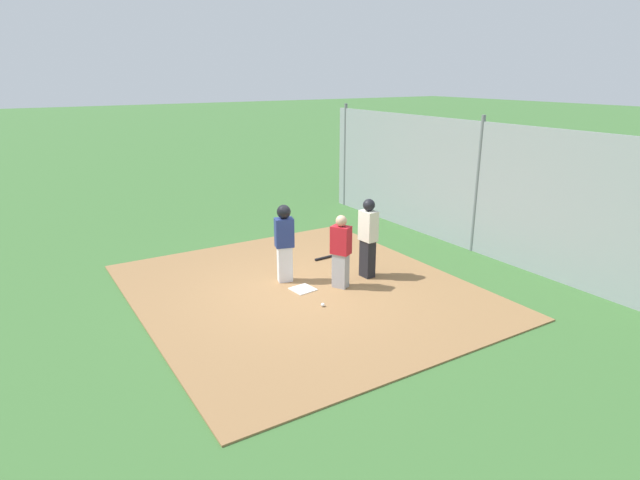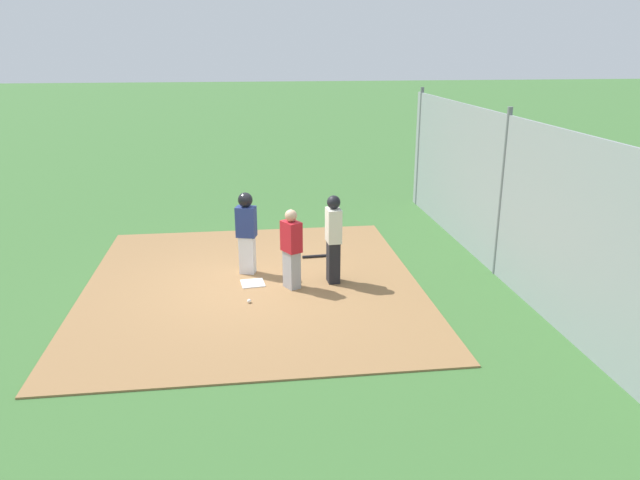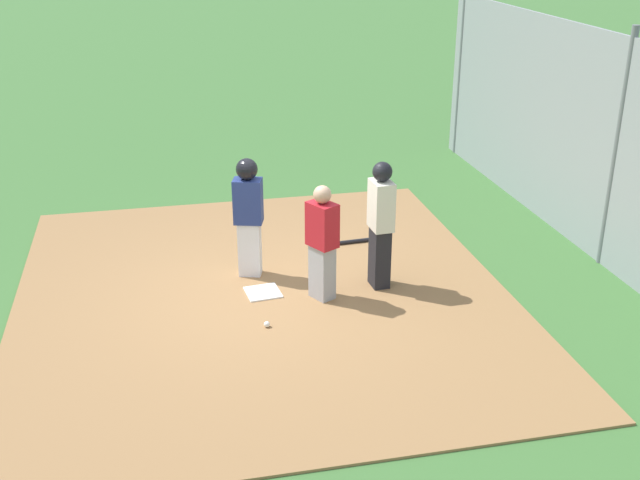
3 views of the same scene
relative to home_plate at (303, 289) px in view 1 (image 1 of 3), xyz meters
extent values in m
plane|color=#3D6B33|center=(0.00, 0.00, -0.04)|extent=(140.00, 140.00, 0.00)
cube|color=olive|center=(0.00, 0.00, -0.03)|extent=(7.20, 6.40, 0.03)
cube|color=white|center=(0.00, 0.00, 0.00)|extent=(0.49, 0.49, 0.02)
cube|color=#9E9EA3|center=(-0.28, -0.74, 0.36)|extent=(0.37, 0.34, 0.73)
cube|color=#B21923|center=(-0.28, -0.74, 1.01)|extent=(0.46, 0.41, 0.58)
sphere|color=tan|center=(-0.28, -0.74, 1.42)|extent=(0.23, 0.23, 0.23)
cube|color=black|center=(-0.09, -1.57, 0.40)|extent=(0.31, 0.24, 0.83)
cube|color=beige|center=(-0.09, -1.57, 1.14)|extent=(0.39, 0.28, 0.65)
sphere|color=black|center=(-0.09, -1.57, 1.60)|extent=(0.26, 0.26, 0.26)
cube|color=silver|center=(0.62, 0.08, 0.38)|extent=(0.30, 0.35, 0.77)
cube|color=navy|center=(0.62, 0.08, 1.07)|extent=(0.36, 0.44, 0.61)
sphere|color=tan|center=(0.62, 0.08, 1.50)|extent=(0.24, 0.24, 0.24)
sphere|color=black|center=(0.62, 0.08, 1.52)|extent=(0.29, 0.29, 0.29)
cylinder|color=black|center=(1.36, -1.51, 0.02)|extent=(0.11, 0.81, 0.06)
sphere|color=white|center=(-0.91, 0.09, 0.03)|extent=(0.07, 0.07, 0.07)
cube|color=#93999E|center=(0.00, -4.93, 1.56)|extent=(12.00, 0.05, 3.20)
cylinder|color=slate|center=(0.00, -4.93, 1.64)|extent=(0.10, 0.10, 3.35)
cylinder|color=slate|center=(5.70, -4.93, 1.64)|extent=(0.10, 0.10, 3.35)
cube|color=#38383D|center=(0.00, -9.91, -0.02)|extent=(18.00, 5.20, 0.04)
cylinder|color=black|center=(-1.15, -9.26, 0.30)|extent=(0.61, 0.23, 0.60)
cube|color=#28428C|center=(2.55, -9.93, 0.40)|extent=(4.31, 1.99, 0.64)
cube|color=navy|center=(2.70, -9.92, 1.00)|extent=(2.41, 1.72, 0.56)
cylinder|color=black|center=(1.24, -10.87, 0.30)|extent=(0.61, 0.22, 0.60)
cylinder|color=black|center=(1.13, -9.17, 0.30)|extent=(0.61, 0.22, 0.60)
cylinder|color=black|center=(3.97, -10.68, 0.30)|extent=(0.61, 0.22, 0.60)
cylinder|color=black|center=(3.85, -8.98, 0.30)|extent=(0.61, 0.22, 0.60)
cube|color=maroon|center=(6.50, -9.89, 0.40)|extent=(4.42, 2.34, 0.64)
cube|color=maroon|center=(6.35, -9.87, 1.00)|extent=(2.53, 1.91, 0.56)
cylinder|color=black|center=(7.98, -9.27, 0.30)|extent=(0.62, 0.27, 0.60)
cylinder|color=black|center=(7.71, -10.95, 0.30)|extent=(0.62, 0.27, 0.60)
cylinder|color=black|center=(5.29, -8.84, 0.30)|extent=(0.62, 0.27, 0.60)
cylinder|color=black|center=(5.02, -10.52, 0.30)|extent=(0.62, 0.27, 0.60)
camera|label=1|loc=(-8.66, 4.95, 4.24)|focal=29.46mm
camera|label=2|loc=(-10.94, 0.11, 4.40)|focal=33.76mm
camera|label=3|loc=(-9.16, 1.22, 4.67)|focal=43.68mm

